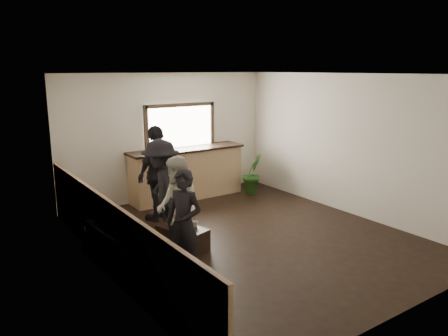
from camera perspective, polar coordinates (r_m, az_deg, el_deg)
ground at (r=7.78m, az=3.20°, el=-8.94°), size 5.00×6.00×0.01m
room_shell at (r=6.94m, az=-1.48°, el=1.07°), size 5.01×6.01×2.80m
bar_counter at (r=9.90m, az=-4.92°, el=-0.29°), size 2.70×0.68×2.13m
sofa at (r=6.55m, az=-11.40°, el=-10.47°), size 0.96×2.23×0.64m
coffee_table at (r=7.25m, az=-5.41°, el=-9.10°), size 0.66×0.91×0.36m
cup_a at (r=7.30m, az=-7.01°, el=-7.03°), size 0.18×0.18×0.10m
cup_b at (r=7.18m, az=-3.79°, el=-7.33°), size 0.14×0.14×0.10m
potted_plant at (r=10.31m, az=3.72°, el=-0.71°), size 0.63×0.57×0.94m
person_a at (r=6.20m, az=-5.26°, el=-7.18°), size 0.58×0.67×1.53m
person_b at (r=6.87m, az=-6.14°, el=-4.99°), size 0.77×0.89×1.57m
person_c at (r=7.52m, az=-8.18°, el=-2.82°), size 0.92×1.25×1.74m
person_d at (r=8.48m, az=-8.62°, el=-0.68°), size 1.17×0.87×1.84m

